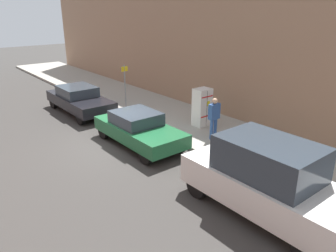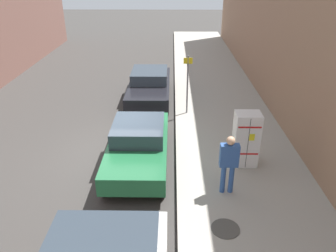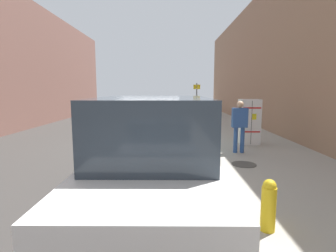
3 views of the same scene
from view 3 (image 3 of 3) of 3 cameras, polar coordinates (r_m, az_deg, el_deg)
name	(u,v)px [view 3 (image 3 of 3)]	position (r m, az deg, el deg)	size (l,w,h in m)	color
ground_plane	(150,143)	(11.36, -3.96, -3.77)	(80.00, 80.00, 0.00)	#383533
sidewalk_slab	(240,142)	(11.71, 15.45, -3.28)	(4.15, 44.00, 0.16)	#9E998E
building_facade_near	(313,50)	(12.66, 28.99, 14.24)	(1.51, 39.60, 7.80)	#937056
discarded_refrigerator	(249,122)	(10.79, 17.23, 0.89)	(0.77, 0.62, 1.77)	white
manhole_cover	(244,164)	(7.89, 16.18, -8.01)	(0.70, 0.70, 0.02)	#47443F
street_sign_post	(197,104)	(14.32, 6.23, 4.89)	(0.36, 0.07, 2.49)	slate
fire_hydrant	(269,205)	(4.38, 21.04, -15.67)	(0.22, 0.22, 0.81)	gold
pedestrian_walking_far	(240,123)	(9.14, 15.31, 0.70)	(0.51, 0.24, 1.76)	#2D5193
parked_sedan_dark	(166,115)	(16.24, -0.54, 2.41)	(1.90, 4.79, 1.42)	black
parked_sedan_green	(163,129)	(10.60, -1.06, -0.64)	(1.85, 4.35, 1.39)	#1E6038
parked_van_white	(154,162)	(4.49, -3.12, -7.74)	(1.98, 4.75, 2.16)	silver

